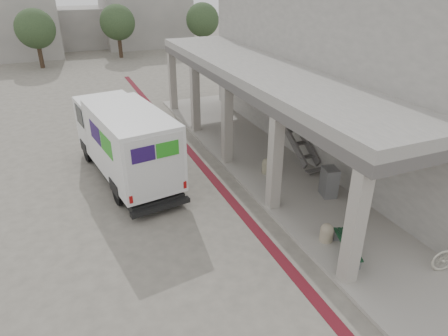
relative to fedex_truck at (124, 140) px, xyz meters
name	(u,v)px	position (x,y,z in m)	size (l,w,h in m)	color
ground	(222,229)	(2.06, -4.84, -1.58)	(120.00, 120.00, 0.00)	#645F56
bike_lane_stripe	(226,194)	(3.06, -2.84, -1.57)	(0.35, 40.00, 0.01)	#541019
sidewalk	(326,203)	(6.06, -4.84, -1.52)	(4.40, 28.00, 0.12)	gray
transit_building	(327,74)	(8.89, -0.34, 1.82)	(7.60, 17.00, 7.00)	gray
distant_backdrop	(60,23)	(-0.78, 31.04, 1.13)	(28.00, 10.00, 6.50)	gray
tree_left	(35,29)	(-2.94, 23.16, 1.60)	(3.20, 3.20, 4.80)	#38281C
tree_mid	(118,23)	(4.06, 25.16, 1.60)	(3.20, 3.20, 4.80)	#38281C
tree_right	(203,20)	(12.06, 24.16, 1.60)	(3.20, 3.20, 4.80)	#38281C
fedex_truck	(124,140)	(0.00, 0.00, 0.00)	(3.10, 7.17, 2.96)	black
bench	(347,246)	(4.82, -7.50, -1.19)	(0.86, 1.61, 0.37)	slate
bollard_near	(327,232)	(4.66, -6.74, -1.16)	(0.39, 0.39, 0.59)	gray
bollard_far	(267,166)	(5.19, -2.04, -1.14)	(0.42, 0.42, 0.63)	gray
utility_cabinet	(329,182)	(6.36, -4.49, -0.92)	(0.48, 0.65, 1.08)	gray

